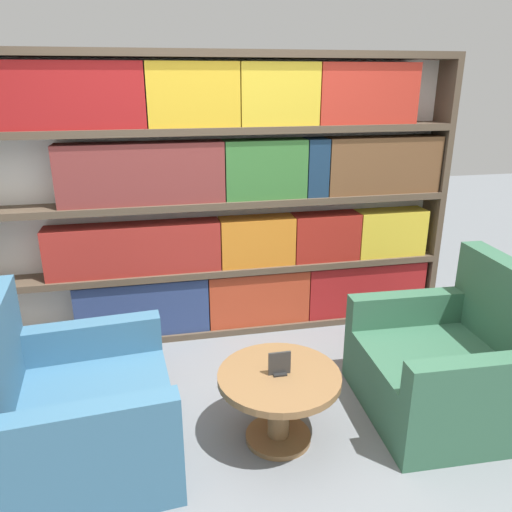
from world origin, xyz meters
name	(u,v)px	position (x,y,z in m)	size (l,w,h in m)	color
ground_plane	(258,453)	(0.00, 0.00, 0.00)	(14.00, 14.00, 0.00)	slate
bookshelf	(233,202)	(0.12, 1.46, 1.03)	(3.54, 0.30, 2.07)	silver
armchair_left	(73,413)	(-0.93, 0.15, 0.29)	(0.96, 1.00, 0.90)	#386684
armchair_right	(451,366)	(1.20, 0.15, 0.29)	(0.92, 0.96, 0.90)	#336047
coffee_table	(279,393)	(0.13, 0.09, 0.30)	(0.66, 0.66, 0.42)	brown
table_sign	(279,365)	(0.13, 0.09, 0.47)	(0.12, 0.06, 0.13)	black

